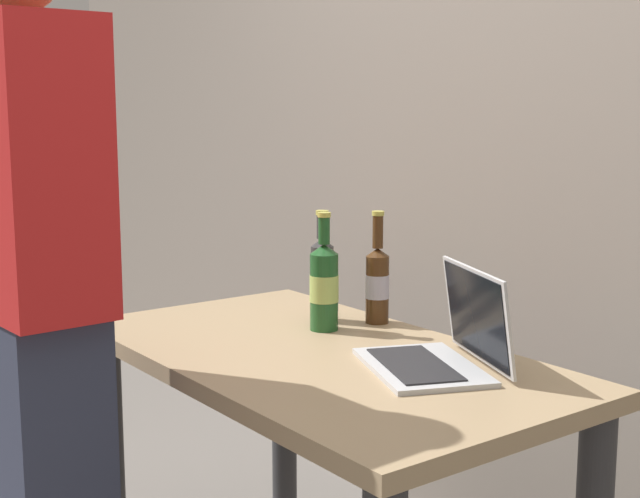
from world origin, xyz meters
The scene contains 7 objects.
desk centered at (0.00, 0.00, 0.62)m, with size 1.29×0.71×0.77m.
laptop centered at (0.28, 0.14, 0.82)m, with size 0.41×0.37×0.23m.
beer_bottle_dark centered at (-0.25, 0.19, 0.89)m, with size 0.06×0.06×0.30m.
beer_bottle_brown centered at (-0.13, 0.30, 0.88)m, with size 0.06×0.06×0.31m.
beer_bottle_green centered at (-0.16, 0.13, 0.89)m, with size 0.08×0.08×0.31m.
person_figure centered at (-0.16, -0.63, 0.89)m, with size 0.42×0.28×1.76m.
back_wall centered at (0.00, 0.75, 1.30)m, with size 6.00×0.10×2.60m, color gray.
Camera 1 is at (1.67, -1.24, 1.36)m, focal length 49.96 mm.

